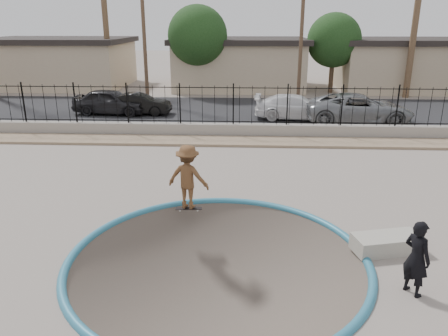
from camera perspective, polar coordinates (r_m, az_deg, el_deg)
ground at (r=22.76m, az=1.31°, el=2.56°), size 120.00×120.00×2.20m
bowl_pit at (r=10.31m, az=-0.80°, el=-11.81°), size 6.84×6.84×1.80m
coping_ring at (r=10.31m, az=-0.80°, el=-11.81°), size 7.04×7.04×0.20m
rock_strip at (r=19.76m, az=1.10°, el=3.52°), size 42.00×1.60×0.11m
retaining_wall at (r=20.76m, az=1.20°, el=4.97°), size 42.00×0.45×0.60m
fence at (r=20.51m, az=1.22°, el=8.23°), size 40.00×0.04×1.80m
street at (r=27.37m, az=1.63°, el=7.72°), size 90.00×8.00×0.04m
house_west at (r=39.69m, az=-20.77°, el=12.84°), size 11.60×8.60×3.90m
house_center at (r=36.51m, az=2.03°, el=13.59°), size 10.60×8.60×3.90m
house_east at (r=38.89m, az=23.65°, el=12.39°), size 12.60×8.60×3.90m
palm_mid at (r=35.50m, az=-15.44°, el=20.44°), size 2.30×2.30×9.30m
utility_pole_left at (r=29.61m, az=-10.44°, el=17.40°), size 1.70×0.24×9.00m
utility_pole_mid at (r=29.06m, az=10.14°, el=17.90°), size 1.70×0.24×9.50m
street_tree_left at (r=33.07m, az=-3.47°, el=16.88°), size 4.32×4.32×6.36m
street_tree_mid at (r=34.49m, az=14.17°, el=15.86°), size 3.96×3.96×5.83m
skater at (r=12.43m, az=-4.72°, el=-1.60°), size 1.33×0.96×1.86m
skateboard at (r=12.76m, az=-4.61°, el=-5.30°), size 0.77×0.24×0.07m
videographer at (r=9.56m, az=23.85°, el=-10.70°), size 0.63×0.69×1.59m
concrete_ledge at (r=11.24m, az=20.50°, el=-9.19°), size 1.72×1.05×0.40m
car_a at (r=26.45m, az=-14.58°, el=8.41°), size 4.44×2.08×1.47m
car_b at (r=26.03m, az=-11.05°, el=8.22°), size 3.71×1.33×1.22m
car_c at (r=24.65m, az=9.40°, el=7.86°), size 4.67×2.16×1.32m
car_d at (r=24.42m, az=17.20°, el=7.45°), size 5.60×2.63×1.55m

